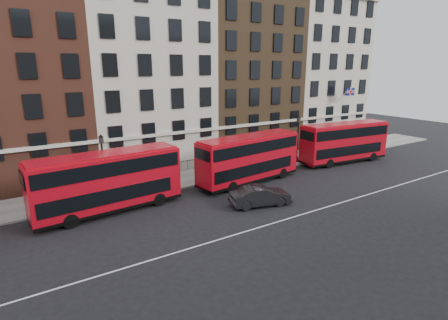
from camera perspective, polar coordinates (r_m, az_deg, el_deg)
ground at (r=25.78m, az=2.15°, el=-9.55°), size 120.00×120.00×0.00m
pavement at (r=34.32m, az=-7.84°, el=-3.18°), size 80.00×5.00×0.15m
kerb at (r=32.18m, az=-5.97°, el=-4.36°), size 80.00×0.30×0.16m
road_centre_line at (r=24.32m, az=4.87°, el=-11.17°), size 70.00×0.12×0.01m
building_terrace at (r=39.37m, az=-13.45°, el=13.94°), size 64.00×11.95×22.00m
bus_b at (r=27.44m, az=-18.52°, el=-3.27°), size 11.15×3.49×4.61m
bus_c at (r=32.84m, az=4.07°, el=0.36°), size 10.95×3.71×4.51m
bus_d at (r=42.05m, az=19.00°, el=2.87°), size 11.07×3.74×4.56m
car_front at (r=27.94m, az=5.95°, el=-5.84°), size 5.15×2.88×1.61m
lamp_post_left at (r=30.24m, az=-19.11°, el=-0.45°), size 0.44×0.44×5.33m
lamp_post_right at (r=40.18m, az=11.95°, el=3.75°), size 0.44×0.44×5.33m
traffic_light at (r=47.61m, az=21.59°, el=3.98°), size 0.25×0.45×3.27m
iron_railings at (r=36.08m, az=-9.34°, el=-1.37°), size 6.60×0.06×1.00m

